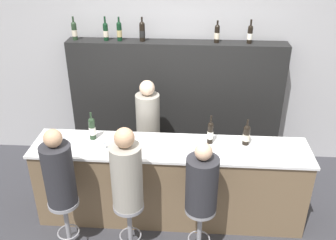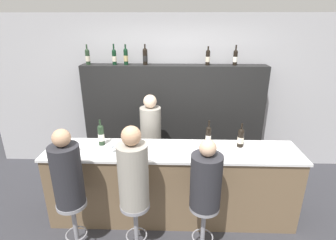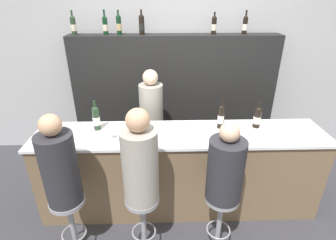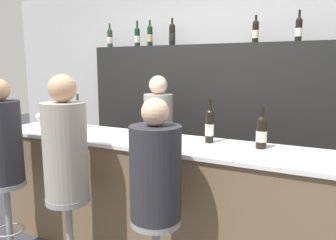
{
  "view_description": "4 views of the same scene",
  "coord_description": "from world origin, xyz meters",
  "px_view_note": "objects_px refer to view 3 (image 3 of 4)",
  "views": [
    {
      "loc": [
        0.23,
        -3.26,
        3.21
      ],
      "look_at": [
        -0.02,
        0.28,
        1.34
      ],
      "focal_mm": 40.0,
      "sensor_mm": 36.0,
      "label": 1
    },
    {
      "loc": [
        0.03,
        -2.58,
        2.47
      ],
      "look_at": [
        -0.05,
        0.28,
        1.39
      ],
      "focal_mm": 28.0,
      "sensor_mm": 36.0,
      "label": 2
    },
    {
      "loc": [
        -0.21,
        -2.15,
        2.34
      ],
      "look_at": [
        -0.13,
        0.3,
        1.15
      ],
      "focal_mm": 28.0,
      "sensor_mm": 36.0,
      "label": 3
    },
    {
      "loc": [
        1.31,
        -2.0,
        1.59
      ],
      "look_at": [
        0.1,
        0.38,
        1.15
      ],
      "focal_mm": 35.0,
      "sensor_mm": 36.0,
      "label": 4
    }
  ],
  "objects_px": {
    "wine_bottle_counter_0": "(96,118)",
    "wine_bottle_backbar_0": "(73,25)",
    "bar_stool_left": "(69,212)",
    "bartender": "(152,128)",
    "wine_bottle_backbar_5": "(245,25)",
    "wine_bottle_counter_2": "(257,117)",
    "wine_bottle_backbar_3": "(142,24)",
    "bar_stool_middle": "(143,210)",
    "wine_bottle_counter_1": "(221,116)",
    "guest_seated_middle": "(140,162)",
    "wine_glass_0": "(63,129)",
    "wine_glass_1": "(111,131)",
    "wine_bottle_backbar_2": "(119,25)",
    "bar_stool_right": "(221,208)",
    "guest_seated_left": "(59,166)",
    "guest_seated_right": "(226,168)",
    "wine_bottle_backbar_4": "(214,25)",
    "wine_bottle_backbar_1": "(105,25)"
  },
  "relations": [
    {
      "from": "wine_bottle_backbar_2",
      "to": "guest_seated_right",
      "type": "relative_size",
      "value": 0.41
    },
    {
      "from": "wine_bottle_backbar_0",
      "to": "bar_stool_right",
      "type": "height_order",
      "value": "wine_bottle_backbar_0"
    },
    {
      "from": "bar_stool_left",
      "to": "guest_seated_left",
      "type": "xyz_separation_m",
      "value": [
        0.0,
        0.0,
        0.52
      ]
    },
    {
      "from": "bar_stool_right",
      "to": "wine_bottle_backbar_5",
      "type": "bearing_deg",
      "value": 72.22
    },
    {
      "from": "bar_stool_middle",
      "to": "guest_seated_middle",
      "type": "bearing_deg",
      "value": 0.0
    },
    {
      "from": "wine_bottle_backbar_3",
      "to": "wine_bottle_backbar_5",
      "type": "distance_m",
      "value": 1.39
    },
    {
      "from": "wine_bottle_backbar_0",
      "to": "guest_seated_left",
      "type": "bearing_deg",
      "value": -81.55
    },
    {
      "from": "wine_bottle_backbar_3",
      "to": "guest_seated_left",
      "type": "xyz_separation_m",
      "value": [
        -0.63,
        -1.85,
        -0.95
      ]
    },
    {
      "from": "bar_stool_middle",
      "to": "bartender",
      "type": "bearing_deg",
      "value": 87.4
    },
    {
      "from": "wine_bottle_counter_2",
      "to": "wine_bottle_backbar_1",
      "type": "relative_size",
      "value": 0.98
    },
    {
      "from": "bar_stool_middle",
      "to": "wine_bottle_counter_1",
      "type": "bearing_deg",
      "value": 40.15
    },
    {
      "from": "wine_glass_1",
      "to": "guest_seated_right",
      "type": "bearing_deg",
      "value": -24.51
    },
    {
      "from": "wine_bottle_backbar_1",
      "to": "bartender",
      "type": "bearing_deg",
      "value": -42.99
    },
    {
      "from": "wine_bottle_counter_2",
      "to": "wine_bottle_counter_0",
      "type": "bearing_deg",
      "value": 180.0
    },
    {
      "from": "wine_glass_1",
      "to": "bartender",
      "type": "distance_m",
      "value": 0.97
    },
    {
      "from": "bar_stool_middle",
      "to": "guest_seated_middle",
      "type": "relative_size",
      "value": 0.72
    },
    {
      "from": "wine_bottle_counter_0",
      "to": "wine_glass_1",
      "type": "height_order",
      "value": "wine_bottle_counter_0"
    },
    {
      "from": "wine_bottle_counter_2",
      "to": "wine_bottle_backbar_0",
      "type": "relative_size",
      "value": 1.01
    },
    {
      "from": "wine_bottle_counter_1",
      "to": "bar_stool_left",
      "type": "distance_m",
      "value": 1.8
    },
    {
      "from": "wine_bottle_counter_2",
      "to": "wine_bottle_backbar_3",
      "type": "xyz_separation_m",
      "value": [
        -1.3,
        1.14,
        0.85
      ]
    },
    {
      "from": "wine_bottle_counter_0",
      "to": "wine_bottle_backbar_4",
      "type": "relative_size",
      "value": 1.18
    },
    {
      "from": "wine_bottle_backbar_4",
      "to": "wine_glass_0",
      "type": "height_order",
      "value": "wine_bottle_backbar_4"
    },
    {
      "from": "wine_bottle_counter_0",
      "to": "bartender",
      "type": "distance_m",
      "value": 0.92
    },
    {
      "from": "wine_bottle_backbar_0",
      "to": "wine_glass_1",
      "type": "relative_size",
      "value": 2.38
    },
    {
      "from": "wine_bottle_backbar_3",
      "to": "bartender",
      "type": "bearing_deg",
      "value": -78.28
    },
    {
      "from": "wine_bottle_counter_0",
      "to": "wine_bottle_backbar_3",
      "type": "height_order",
      "value": "wine_bottle_backbar_3"
    },
    {
      "from": "bar_stool_left",
      "to": "bartender",
      "type": "bearing_deg",
      "value": 59.95
    },
    {
      "from": "bar_stool_left",
      "to": "bar_stool_right",
      "type": "height_order",
      "value": "same"
    },
    {
      "from": "wine_bottle_backbar_5",
      "to": "bar_stool_left",
      "type": "height_order",
      "value": "wine_bottle_backbar_5"
    },
    {
      "from": "wine_bottle_backbar_3",
      "to": "wine_glass_0",
      "type": "xyz_separation_m",
      "value": [
        -0.74,
        -1.36,
        -0.85
      ]
    },
    {
      "from": "wine_bottle_backbar_4",
      "to": "bar_stool_right",
      "type": "relative_size",
      "value": 0.44
    },
    {
      "from": "wine_bottle_counter_0",
      "to": "wine_bottle_backbar_2",
      "type": "bearing_deg",
      "value": 82.35
    },
    {
      "from": "wine_glass_0",
      "to": "bar_stool_left",
      "type": "relative_size",
      "value": 0.25
    },
    {
      "from": "wine_glass_1",
      "to": "guest_seated_left",
      "type": "xyz_separation_m",
      "value": [
        -0.36,
        -0.49,
        -0.07
      ]
    },
    {
      "from": "wine_glass_0",
      "to": "wine_glass_1",
      "type": "xyz_separation_m",
      "value": [
        0.47,
        0.0,
        -0.03
      ]
    },
    {
      "from": "wine_bottle_counter_0",
      "to": "wine_bottle_backbar_1",
      "type": "height_order",
      "value": "wine_bottle_backbar_1"
    },
    {
      "from": "wine_bottle_counter_0",
      "to": "wine_bottle_backbar_0",
      "type": "relative_size",
      "value": 1.09
    },
    {
      "from": "wine_bottle_counter_2",
      "to": "wine_glass_0",
      "type": "relative_size",
      "value": 1.92
    },
    {
      "from": "bar_stool_right",
      "to": "bar_stool_middle",
      "type": "bearing_deg",
      "value": 180.0
    },
    {
      "from": "wine_bottle_backbar_3",
      "to": "wine_glass_0",
      "type": "relative_size",
      "value": 1.95
    },
    {
      "from": "wine_bottle_counter_1",
      "to": "wine_bottle_backbar_4",
      "type": "relative_size",
      "value": 1.2
    },
    {
      "from": "wine_glass_0",
      "to": "guest_seated_left",
      "type": "bearing_deg",
      "value": -77.46
    },
    {
      "from": "wine_bottle_backbar_5",
      "to": "wine_glass_0",
      "type": "height_order",
      "value": "wine_bottle_backbar_5"
    },
    {
      "from": "wine_bottle_backbar_3",
      "to": "wine_glass_0",
      "type": "bearing_deg",
      "value": -118.44
    },
    {
      "from": "wine_bottle_backbar_5",
      "to": "bartender",
      "type": "bearing_deg",
      "value": -156.34
    },
    {
      "from": "wine_bottle_counter_2",
      "to": "guest_seated_right",
      "type": "bearing_deg",
      "value": -125.18
    },
    {
      "from": "wine_bottle_backbar_4",
      "to": "wine_bottle_backbar_3",
      "type": "bearing_deg",
      "value": -180.0
    },
    {
      "from": "wine_bottle_backbar_5",
      "to": "wine_bottle_backbar_3",
      "type": "bearing_deg",
      "value": 180.0
    },
    {
      "from": "wine_bottle_backbar_3",
      "to": "bar_stool_right",
      "type": "bearing_deg",
      "value": -66.58
    },
    {
      "from": "wine_bottle_backbar_2",
      "to": "bar_stool_left",
      "type": "distance_m",
      "value": 2.38
    }
  ]
}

